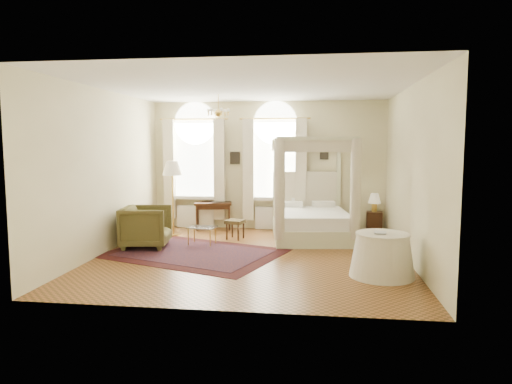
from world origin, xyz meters
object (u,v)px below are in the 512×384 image
(coffee_table, at_px, (202,229))
(side_table, at_px, (382,255))
(floor_lamp, at_px, (172,172))
(writing_desk, at_px, (213,206))
(stool, at_px, (235,223))
(nightstand, at_px, (374,223))
(armchair, at_px, (146,227))
(canopy_bed, at_px, (311,216))

(coffee_table, bearing_deg, side_table, -28.71)
(floor_lamp, xyz_separation_m, side_table, (4.53, -2.88, -1.18))
(writing_desk, xyz_separation_m, coffee_table, (0.16, -1.82, -0.25))
(stool, distance_m, side_table, 3.99)
(nightstand, distance_m, side_table, 3.80)
(armchair, bearing_deg, writing_desk, -31.64)
(nightstand, distance_m, floor_lamp, 5.11)
(canopy_bed, distance_m, side_table, 3.15)
(coffee_table, height_order, side_table, side_table)
(canopy_bed, xyz_separation_m, side_table, (1.20, -2.91, -0.18))
(canopy_bed, height_order, side_table, canopy_bed)
(nightstand, bearing_deg, floor_lamp, -169.44)
(nightstand, bearing_deg, armchair, -156.33)
(coffee_table, xyz_separation_m, floor_lamp, (-0.95, 0.92, 1.18))
(canopy_bed, height_order, nightstand, canopy_bed)
(armchair, xyz_separation_m, floor_lamp, (0.18, 1.31, 1.09))
(nightstand, relative_size, stool, 1.13)
(side_table, bearing_deg, armchair, 161.53)
(floor_lamp, distance_m, side_table, 5.49)
(writing_desk, bearing_deg, nightstand, 0.00)
(floor_lamp, bearing_deg, canopy_bed, 0.56)
(canopy_bed, bearing_deg, side_table, -67.53)
(writing_desk, relative_size, side_table, 0.95)
(writing_desk, height_order, coffee_table, writing_desk)
(armchair, bearing_deg, canopy_bed, -77.14)
(writing_desk, relative_size, floor_lamp, 0.57)
(nightstand, xyz_separation_m, coffee_table, (-3.92, -1.82, 0.09))
(canopy_bed, height_order, writing_desk, canopy_bed)
(stool, bearing_deg, side_table, -41.96)
(canopy_bed, distance_m, nightstand, 1.79)
(canopy_bed, bearing_deg, coffee_table, -158.27)
(floor_lamp, bearing_deg, stool, -7.70)
(canopy_bed, relative_size, side_table, 2.22)
(canopy_bed, xyz_separation_m, stool, (-1.76, -0.24, -0.16))
(nightstand, height_order, armchair, armchair)
(canopy_bed, bearing_deg, nightstand, 29.54)
(stool, height_order, floor_lamp, floor_lamp)
(canopy_bed, height_order, coffee_table, canopy_bed)
(writing_desk, distance_m, side_table, 5.33)
(canopy_bed, relative_size, nightstand, 4.41)
(side_table, bearing_deg, canopy_bed, 112.47)
(coffee_table, bearing_deg, armchair, -160.87)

